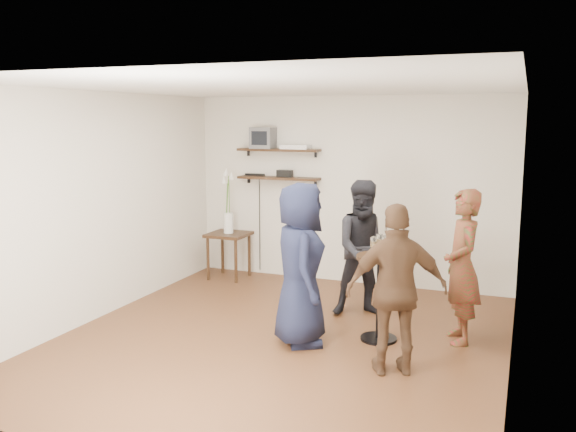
% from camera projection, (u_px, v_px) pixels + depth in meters
% --- Properties ---
extents(room, '(4.58, 5.08, 2.68)m').
position_uv_depth(room, '(281.00, 218.00, 6.16)').
color(room, '#462716').
rests_on(room, ground).
extents(shelf_upper, '(1.20, 0.25, 0.04)m').
position_uv_depth(shelf_upper, '(279.00, 150.00, 8.62)').
color(shelf_upper, black).
rests_on(shelf_upper, room).
extents(shelf_lower, '(1.20, 0.25, 0.04)m').
position_uv_depth(shelf_lower, '(279.00, 178.00, 8.68)').
color(shelf_lower, black).
rests_on(shelf_lower, room).
extents(crt_monitor, '(0.32, 0.30, 0.30)m').
position_uv_depth(crt_monitor, '(263.00, 138.00, 8.67)').
color(crt_monitor, '#59595B').
rests_on(crt_monitor, shelf_upper).
extents(dvd_deck, '(0.40, 0.24, 0.06)m').
position_uv_depth(dvd_deck, '(296.00, 147.00, 8.51)').
color(dvd_deck, silver).
rests_on(dvd_deck, shelf_upper).
extents(radio, '(0.22, 0.10, 0.10)m').
position_uv_depth(radio, '(285.00, 174.00, 8.64)').
color(radio, black).
rests_on(radio, shelf_lower).
extents(power_strip, '(0.30, 0.05, 0.03)m').
position_uv_depth(power_strip, '(255.00, 175.00, 8.87)').
color(power_strip, black).
rests_on(power_strip, shelf_lower).
extents(side_table, '(0.56, 0.56, 0.66)m').
position_uv_depth(side_table, '(229.00, 240.00, 8.77)').
color(side_table, black).
rests_on(side_table, room).
extents(vase_lilies, '(0.19, 0.20, 0.95)m').
position_uv_depth(vase_lilies, '(228.00, 212.00, 8.71)').
color(vase_lilies, silver).
rests_on(vase_lilies, side_table).
extents(drinks_table, '(0.49, 0.49, 0.90)m').
position_uv_depth(drinks_table, '(380.00, 286.00, 6.28)').
color(drinks_table, black).
rests_on(drinks_table, room).
extents(wine_glass_fl, '(0.06, 0.06, 0.19)m').
position_uv_depth(wine_glass_fl, '(373.00, 243.00, 6.22)').
color(wine_glass_fl, silver).
rests_on(wine_glass_fl, drinks_table).
extents(wine_glass_fr, '(0.07, 0.07, 0.22)m').
position_uv_depth(wine_glass_fr, '(387.00, 242.00, 6.17)').
color(wine_glass_fr, silver).
rests_on(wine_glass_fr, drinks_table).
extents(wine_glass_bl, '(0.07, 0.07, 0.21)m').
position_uv_depth(wine_glass_bl, '(380.00, 241.00, 6.28)').
color(wine_glass_bl, silver).
rests_on(wine_glass_bl, drinks_table).
extents(wine_glass_br, '(0.07, 0.07, 0.20)m').
position_uv_depth(wine_glass_br, '(385.00, 243.00, 6.20)').
color(wine_glass_br, silver).
rests_on(wine_glass_br, drinks_table).
extents(person_plaid, '(0.55, 0.67, 1.59)m').
position_uv_depth(person_plaid, '(462.00, 266.00, 6.22)').
color(person_plaid, '#A7131E').
rests_on(person_plaid, room).
extents(person_dark, '(0.96, 0.87, 1.60)m').
position_uv_depth(person_dark, '(366.00, 249.00, 7.07)').
color(person_dark, black).
rests_on(person_dark, room).
extents(person_navy, '(0.84, 0.97, 1.66)m').
position_uv_depth(person_navy, '(300.00, 264.00, 6.16)').
color(person_navy, black).
rests_on(person_navy, room).
extents(person_brown, '(0.99, 0.71, 1.56)m').
position_uv_depth(person_brown, '(397.00, 290.00, 5.43)').
color(person_brown, '#4E3421').
rests_on(person_brown, room).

